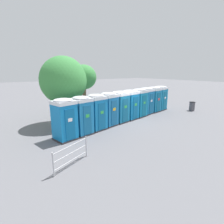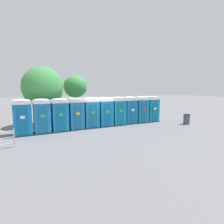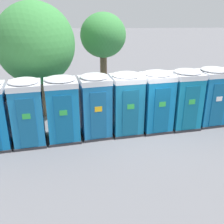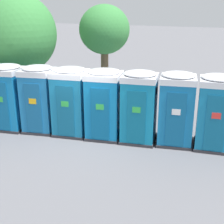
# 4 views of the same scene
# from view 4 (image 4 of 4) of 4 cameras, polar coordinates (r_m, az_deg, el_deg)

# --- Properties ---
(ground_plane) EXTENTS (120.00, 120.00, 0.00)m
(ground_plane) POSITION_cam_4_polar(r_m,az_deg,el_deg) (11.64, -4.68, -4.54)
(ground_plane) COLOR slate
(portapotty_2) EXTENTS (1.42, 1.40, 2.54)m
(portapotty_2) POSITION_cam_4_polar(r_m,az_deg,el_deg) (12.66, -18.46, 2.67)
(portapotty_2) COLOR #2D2D33
(portapotty_2) RESTS_ON ground
(portapotty_3) EXTENTS (1.39, 1.41, 2.54)m
(portapotty_3) POSITION_cam_4_polar(r_m,az_deg,el_deg) (12.11, -13.14, 2.43)
(portapotty_3) COLOR #2D2D33
(portapotty_3) RESTS_ON ground
(portapotty_4) EXTENTS (1.41, 1.39, 2.54)m
(portapotty_4) POSITION_cam_4_polar(r_m,az_deg,el_deg) (11.58, -7.53, 2.02)
(portapotty_4) COLOR #2D2D33
(portapotty_4) RESTS_ON ground
(portapotty_5) EXTENTS (1.42, 1.40, 2.54)m
(portapotty_5) POSITION_cam_4_polar(r_m,az_deg,el_deg) (11.17, -1.46, 1.54)
(portapotty_5) COLOR #2D2D33
(portapotty_5) RESTS_ON ground
(portapotty_6) EXTENTS (1.38, 1.38, 2.54)m
(portapotty_6) POSITION_cam_4_polar(r_m,az_deg,el_deg) (10.91, 4.99, 1.02)
(portapotty_6) COLOR #2D2D33
(portapotty_6) RESTS_ON ground
(portapotty_7) EXTENTS (1.41, 1.40, 2.54)m
(portapotty_7) POSITION_cam_4_polar(r_m,az_deg,el_deg) (10.88, 11.70, 0.65)
(portapotty_7) COLOR #2D2D33
(portapotty_7) RESTS_ON ground
(portapotty_8) EXTENTS (1.35, 1.35, 2.54)m
(portapotty_8) POSITION_cam_4_polar(r_m,az_deg,el_deg) (10.87, 18.40, 0.02)
(portapotty_8) COLOR #2D2D33
(portapotty_8) RESTS_ON ground
(street_tree_0) EXTENTS (3.43, 3.43, 5.17)m
(street_tree_0) POSITION_cam_4_polar(r_m,az_deg,el_deg) (14.99, -16.77, 13.45)
(street_tree_0) COLOR brown
(street_tree_0) RESTS_ON ground
(street_tree_1) EXTENTS (2.45, 2.45, 4.67)m
(street_tree_1) POSITION_cam_4_polar(r_m,az_deg,el_deg) (15.62, -1.40, 14.64)
(street_tree_1) COLOR brown
(street_tree_1) RESTS_ON ground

